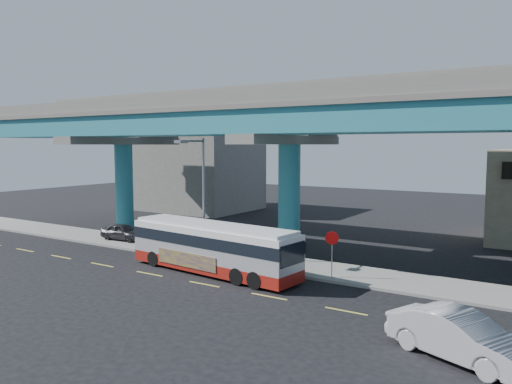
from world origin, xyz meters
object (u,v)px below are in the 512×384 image
Objects in this scene: sedan at (460,336)px; street_lamp at (198,181)px; parked_car at (123,232)px; stop_sign at (332,244)px; transit_bus at (213,246)px.

street_lamp is (-16.63, 6.37, 4.30)m from sedan.
stop_sign reaches higher than parked_car.
sedan is at bearing -20.96° from street_lamp.
stop_sign is at bearing 4.83° from street_lamp.
stop_sign is (8.72, 0.74, -3.15)m from street_lamp.
street_lamp is at bearing -106.80° from parked_car.
stop_sign is at bearing 70.05° from sedan.
sedan is 2.11× the size of stop_sign.
transit_bus is at bearing -157.51° from stop_sign.
street_lamp is at bearing 151.59° from transit_bus.
stop_sign is (17.79, -1.37, 1.21)m from parked_car.
stop_sign is (6.39, 2.33, 0.41)m from transit_bus.
street_lamp reaches higher than transit_bus.
sedan reaches higher than parked_car.
parked_car is 10.28m from street_lamp.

